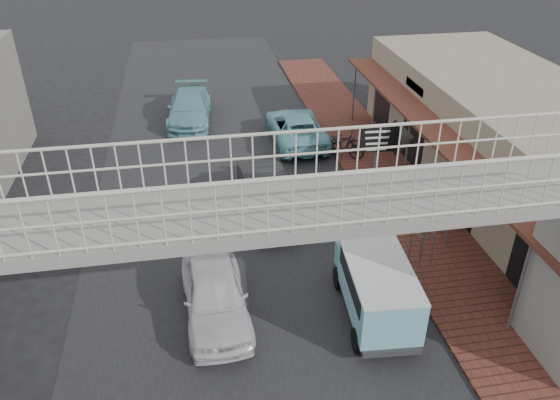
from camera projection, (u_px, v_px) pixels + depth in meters
name	position (u px, v px, depth m)	size (l,w,h in m)	color
ground	(245.00, 288.00, 16.45)	(120.00, 120.00, 0.00)	black
road_strip	(245.00, 288.00, 16.45)	(10.00, 60.00, 0.01)	black
sidewalk	(411.00, 215.00, 19.94)	(3.00, 40.00, 0.10)	brown
shophouse_row	(521.00, 146.00, 20.45)	(7.20, 18.00, 4.00)	gray
footbridge	(262.00, 291.00, 11.44)	(16.40, 2.40, 6.34)	gray
white_hatchback	(215.00, 293.00, 15.12)	(1.72, 4.29, 1.46)	silver
dark_sedan	(266.00, 195.00, 19.82)	(1.57, 4.51, 1.49)	black
angkot_curb	(296.00, 128.00, 25.27)	(2.32, 5.03, 1.40)	#72BAC5
angkot_far	(190.00, 108.00, 27.40)	(2.03, 5.00, 1.45)	#69A9B6
angkot_van	(377.00, 284.00, 14.81)	(1.96, 3.84, 1.83)	black
motorcycle_near	(340.00, 141.00, 24.23)	(0.65, 1.85, 0.97)	black
motorcycle_far	(344.00, 147.00, 23.64)	(0.50, 1.76, 1.06)	black
street_clock	(429.00, 201.00, 16.29)	(0.70, 0.67, 2.71)	#59595B
arrow_sign	(402.00, 139.00, 19.00)	(1.98, 1.26, 3.39)	#59595B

